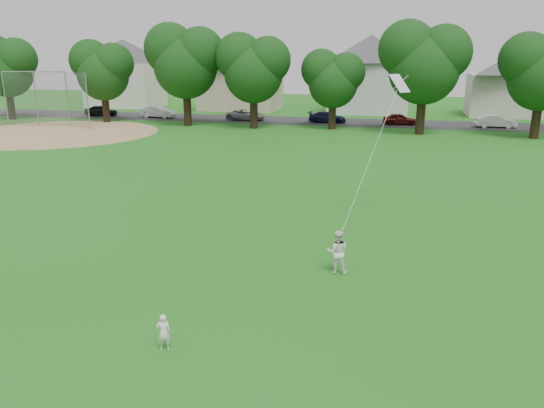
% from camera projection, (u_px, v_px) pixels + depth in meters
% --- Properties ---
extents(ground, '(160.00, 160.00, 0.00)m').
position_uv_depth(ground, '(250.00, 299.00, 15.29)').
color(ground, '#216216').
rests_on(ground, ground).
extents(street, '(90.00, 7.00, 0.01)m').
position_uv_depth(street, '(362.00, 122.00, 54.57)').
color(street, '#2D2D30').
rests_on(street, ground).
extents(dirt_infield, '(18.00, 18.00, 0.02)m').
position_uv_depth(dirt_infield, '(56.00, 133.00, 47.35)').
color(dirt_infield, '#9E7F51').
rests_on(dirt_infield, ground).
extents(toddler, '(0.40, 0.32, 0.94)m').
position_uv_depth(toddler, '(164.00, 332.00, 12.51)').
color(toddler, white).
rests_on(toddler, ground).
extents(older_boy, '(0.76, 0.63, 1.43)m').
position_uv_depth(older_boy, '(337.00, 252.00, 16.90)').
color(older_boy, white).
rests_on(older_boy, ground).
extents(kite, '(1.28, 3.58, 7.80)m').
position_uv_depth(kite, '(372.00, 154.00, 18.84)').
color(kite, silver).
rests_on(kite, ground).
extents(baseball_backstop, '(11.66, 3.85, 5.18)m').
position_uv_depth(baseball_backstop, '(33.00, 100.00, 50.74)').
color(baseball_backstop, gray).
rests_on(baseball_backstop, ground).
extents(tree_row, '(83.83, 9.02, 10.26)m').
position_uv_depth(tree_row, '(411.00, 61.00, 45.90)').
color(tree_row, black).
rests_on(tree_row, ground).
extents(parked_cars, '(45.74, 1.92, 1.28)m').
position_uv_depth(parked_cars, '(272.00, 115.00, 55.56)').
color(parked_cars, black).
rests_on(parked_cars, ground).
extents(house_row, '(76.92, 13.80, 10.61)m').
position_uv_depth(house_row, '(361.00, 69.00, 62.77)').
color(house_row, silver).
rests_on(house_row, ground).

